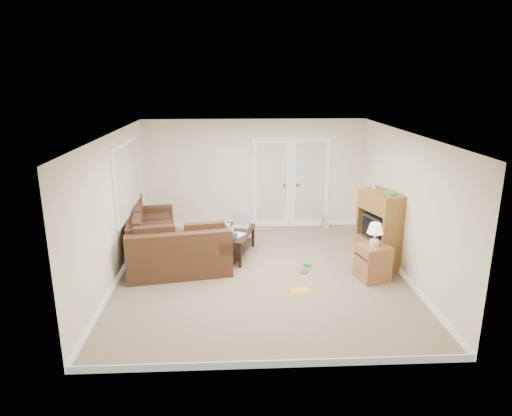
{
  "coord_description": "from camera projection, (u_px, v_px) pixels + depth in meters",
  "views": [
    {
      "loc": [
        -0.47,
        -7.5,
        3.4
      ],
      "look_at": [
        -0.07,
        0.46,
        1.1
      ],
      "focal_mm": 32.0,
      "sensor_mm": 36.0,
      "label": 1
    }
  ],
  "objects": [
    {
      "name": "wall_back",
      "position": [
        254.0,
        174.0,
        10.46
      ],
      "size": [
        5.0,
        0.02,
        2.5
      ],
      "primitive_type": "cube",
      "color": "white",
      "rests_on": "floor"
    },
    {
      "name": "wall_right",
      "position": [
        404.0,
        205.0,
        7.94
      ],
      "size": [
        0.02,
        5.5,
        2.5
      ],
      "primitive_type": "cube",
      "color": "white",
      "rests_on": "floor"
    },
    {
      "name": "floor",
      "position": [
        261.0,
        274.0,
        8.16
      ],
      "size": [
        5.5,
        5.5,
        0.0
      ],
      "primitive_type": "plane",
      "color": "gray",
      "rests_on": "ground"
    },
    {
      "name": "wall_front",
      "position": [
        276.0,
        273.0,
        5.18
      ],
      "size": [
        5.0,
        0.02,
        2.5
      ],
      "primitive_type": "cube",
      "color": "white",
      "rests_on": "floor"
    },
    {
      "name": "tv_armoire",
      "position": [
        380.0,
        229.0,
        8.33
      ],
      "size": [
        0.73,
        0.99,
        1.52
      ],
      "rotation": [
        0.0,
        0.0,
        0.3
      ],
      "color": "brown",
      "rests_on": "floor"
    },
    {
      "name": "space_heater",
      "position": [
        326.0,
        222.0,
        10.55
      ],
      "size": [
        0.14,
        0.13,
        0.32
      ],
      "primitive_type": "cube",
      "rotation": [
        0.0,
        0.0,
        0.18
      ],
      "color": "silver",
      "rests_on": "floor"
    },
    {
      "name": "sectional_sofa",
      "position": [
        163.0,
        243.0,
        8.71
      ],
      "size": [
        2.29,
        2.88,
        0.86
      ],
      "rotation": [
        0.0,
        0.0,
        0.17
      ],
      "color": "#482E1B",
      "rests_on": "floor"
    },
    {
      "name": "side_cabinet",
      "position": [
        373.0,
        259.0,
        7.85
      ],
      "size": [
        0.59,
        0.59,
        1.03
      ],
      "rotation": [
        0.0,
        0.0,
        0.27
      ],
      "color": "#9A6238",
      "rests_on": "floor"
    },
    {
      "name": "baseboards",
      "position": [
        261.0,
        271.0,
        8.15
      ],
      "size": [
        5.0,
        5.5,
        0.1
      ],
      "primitive_type": null,
      "color": "silver",
      "rests_on": "floor"
    },
    {
      "name": "french_doors",
      "position": [
        291.0,
        183.0,
        10.52
      ],
      "size": [
        1.8,
        0.05,
        2.13
      ],
      "color": "silver",
      "rests_on": "floor"
    },
    {
      "name": "window_left",
      "position": [
        128.0,
        179.0,
        8.58
      ],
      "size": [
        0.05,
        1.92,
        1.42
      ],
      "color": "silver",
      "rests_on": "wall_left"
    },
    {
      "name": "floor_book",
      "position": [
        300.0,
        271.0,
        8.28
      ],
      "size": [
        0.22,
        0.24,
        0.02
      ],
      "primitive_type": "imported",
      "rotation": [
        0.0,
        0.0,
        -0.48
      ],
      "color": "brown",
      "rests_on": "floor"
    },
    {
      "name": "floor_greenbox",
      "position": [
        307.0,
        264.0,
        8.51
      ],
      "size": [
        0.16,
        0.19,
        0.07
      ],
      "primitive_type": "cube",
      "rotation": [
        0.0,
        0.0,
        -0.13
      ],
      "color": "#43954B",
      "rests_on": "floor"
    },
    {
      "name": "wall_left",
      "position": [
        114.0,
        209.0,
        7.7
      ],
      "size": [
        0.02,
        5.5,
        2.5
      ],
      "primitive_type": "cube",
      "color": "white",
      "rests_on": "floor"
    },
    {
      "name": "coffee_table",
      "position": [
        235.0,
        242.0,
        8.97
      ],
      "size": [
        0.89,
        1.31,
        0.82
      ],
      "rotation": [
        0.0,
        0.0,
        -0.26
      ],
      "color": "black",
      "rests_on": "floor"
    },
    {
      "name": "ceiling",
      "position": [
        262.0,
        134.0,
        7.47
      ],
      "size": [
        5.0,
        5.5,
        0.02
      ],
      "primitive_type": "cube",
      "color": "white",
      "rests_on": "wall_back"
    },
    {
      "name": "floor_magazine",
      "position": [
        300.0,
        291.0,
        7.52
      ],
      "size": [
        0.32,
        0.26,
        0.01
      ],
      "primitive_type": "cube",
      "rotation": [
        0.0,
        0.0,
        0.11
      ],
      "color": "gold",
      "rests_on": "floor"
    }
  ]
}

